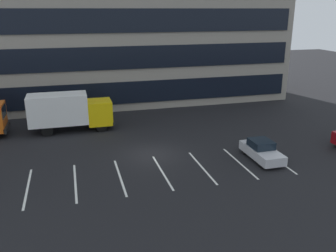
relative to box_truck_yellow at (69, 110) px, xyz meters
name	(u,v)px	position (x,y,z in m)	size (l,w,h in m)	color
ground_plane	(152,154)	(5.69, -7.22, -1.88)	(120.00, 120.00, 0.00)	black
office_building	(114,4)	(5.69, 10.73, 8.92)	(38.37, 11.42, 21.60)	gray
lot_markings	(162,172)	(5.69, -10.40, -1.87)	(16.94, 5.40, 0.01)	silver
box_truck_yellow	(69,110)	(0.00, 0.00, 0.00)	(7.19, 2.38, 3.34)	yellow
sedan_silver	(262,151)	(13.05, -10.22, -1.21)	(1.64, 3.92, 1.41)	silver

